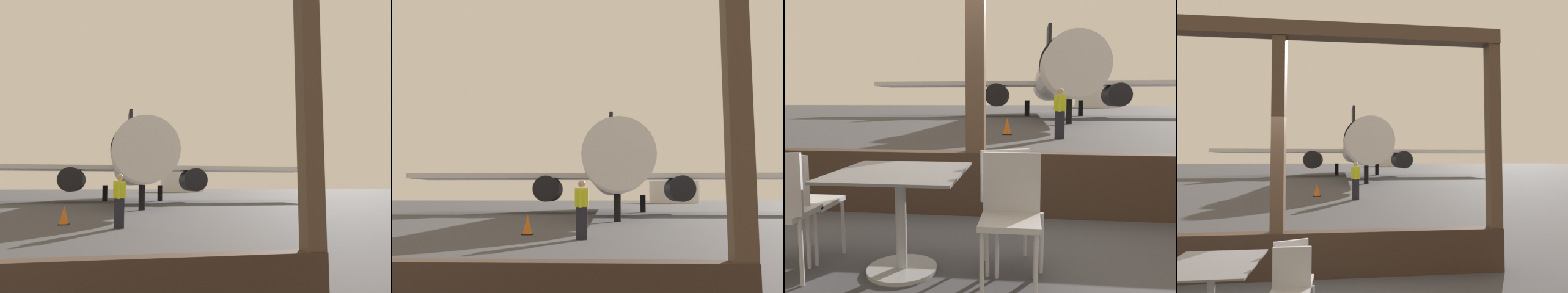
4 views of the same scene
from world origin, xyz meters
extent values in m
plane|color=#424247|center=(0.00, 40.00, 0.00)|extent=(220.00, 220.00, 0.00)
cube|color=#4C3828|center=(3.53, 0.00, 1.89)|extent=(0.20, 0.20, 3.79)
cylinder|color=silver|center=(2.98, 31.09, 3.14)|extent=(3.47, 26.18, 3.47)
cone|color=silver|center=(2.98, 16.71, 3.14)|extent=(3.29, 2.60, 3.29)
cylinder|color=black|center=(2.98, 18.61, 3.29)|extent=(3.54, 0.90, 3.54)
cube|color=silver|center=(-5.29, 31.14, 2.84)|extent=(14.79, 4.20, 0.36)
cube|color=silver|center=(11.24, 31.14, 2.84)|extent=(14.79, 4.20, 0.36)
cylinder|color=black|center=(-1.96, 29.74, 1.84)|extent=(1.90, 3.20, 1.90)
cylinder|color=black|center=(7.91, 29.74, 1.84)|extent=(1.90, 3.20, 1.90)
cube|color=black|center=(2.98, 42.68, 7.27)|extent=(0.36, 4.40, 5.20)
cylinder|color=black|center=(2.98, 18.91, 0.70)|extent=(0.36, 0.36, 1.40)
cylinder|color=black|center=(0.58, 32.14, 0.70)|extent=(0.44, 0.44, 1.40)
cylinder|color=black|center=(5.38, 32.14, 0.70)|extent=(0.44, 0.44, 1.40)
cube|color=black|center=(1.68, 9.37, 0.47)|extent=(0.32, 0.20, 0.95)
cube|color=yellow|center=(1.68, 9.37, 1.23)|extent=(0.40, 0.22, 0.55)
sphere|color=tan|center=(1.68, 9.37, 1.63)|extent=(0.22, 0.22, 0.22)
cylinder|color=yellow|center=(1.65, 9.13, 1.20)|extent=(0.09, 0.09, 0.52)
cylinder|color=yellow|center=(1.71, 9.61, 1.20)|extent=(0.09, 0.09, 0.52)
cone|color=orange|center=(-0.19, 10.90, 0.33)|extent=(0.32, 0.32, 0.66)
cube|color=black|center=(-0.19, 10.90, 0.01)|extent=(0.36, 0.36, 0.03)
cylinder|color=white|center=(16.06, 85.19, 2.18)|extent=(9.95, 9.95, 4.35)
camera|label=1|loc=(1.60, -3.77, 1.35)|focal=36.76mm
camera|label=2|loc=(2.39, -3.78, 1.24)|focal=40.66mm
camera|label=3|loc=(0.56, -4.32, 1.26)|focal=36.18mm
camera|label=4|loc=(0.96, -4.99, 1.83)|focal=28.57mm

